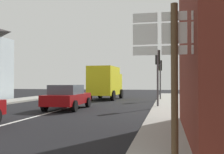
{
  "coord_description": "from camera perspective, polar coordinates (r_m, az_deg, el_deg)",
  "views": [
    {
      "loc": [
        6.09,
        -4.58,
        1.64
      ],
      "look_at": [
        2.59,
        11.88,
        1.97
      ],
      "focal_mm": 41.26,
      "sensor_mm": 36.0,
      "label": 1
    }
  ],
  "objects": [
    {
      "name": "sidewalk_right",
      "position": [
        12.68,
        13.51,
        -8.2
      ],
      "size": [
        2.34,
        44.0,
        0.14
      ],
      "primitive_type": "cube",
      "color": "gray",
      "rests_on": "ground"
    },
    {
      "name": "ground_plane",
      "position": [
        15.88,
        -10.68,
        -7.02
      ],
      "size": [
        80.0,
        80.0,
        0.0
      ],
      "primitive_type": "plane",
      "color": "black"
    },
    {
      "name": "route_sign_post",
      "position": [
        5.25,
        13.67,
        2.87
      ],
      "size": [
        1.66,
        0.14,
        3.2
      ],
      "color": "brown",
      "rests_on": "ground"
    },
    {
      "name": "sedan_far",
      "position": [
        15.77,
        -9.83,
        -4.3
      ],
      "size": [
        2.06,
        4.25,
        1.47
      ],
      "color": "maroon",
      "rests_on": "ground"
    },
    {
      "name": "delivery_truck",
      "position": [
        24.26,
        -1.46,
        -1.09
      ],
      "size": [
        2.64,
        5.08,
        3.05
      ],
      "color": "yellow",
      "rests_on": "ground"
    },
    {
      "name": "traffic_light_near_right",
      "position": [
        16.5,
        10.09,
        2.61
      ],
      "size": [
        0.3,
        0.49,
        3.65
      ],
      "color": "#47474C",
      "rests_on": "ground"
    },
    {
      "name": "lane_centre_stripe",
      "position": [
        12.31,
        -17.96,
        -8.69
      ],
      "size": [
        0.16,
        12.0,
        0.01
      ],
      "primitive_type": "cube",
      "color": "silver",
      "rests_on": "ground"
    },
    {
      "name": "traffic_light_far_right",
      "position": [
        23.12,
        10.64,
        1.37
      ],
      "size": [
        0.3,
        0.49,
        3.56
      ],
      "color": "#47474C",
      "rests_on": "ground"
    }
  ]
}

